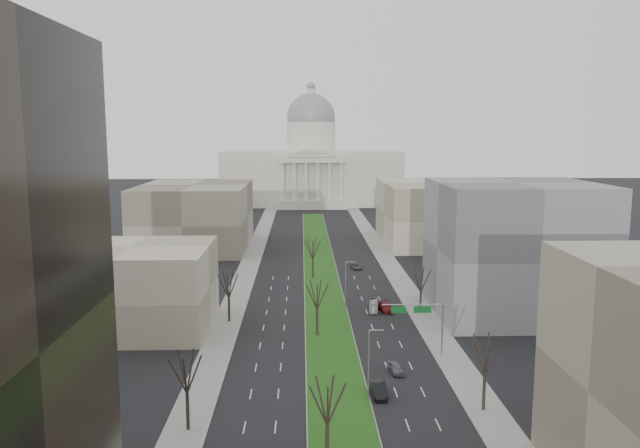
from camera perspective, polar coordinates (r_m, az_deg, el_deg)
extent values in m
plane|color=black|center=(141.77, 0.14, -4.99)|extent=(600.00, 600.00, 0.00)
cube|color=#999993|center=(140.78, 0.15, -5.06)|extent=(8.00, 222.00, 0.15)
cube|color=#164412|center=(140.76, 0.15, -5.02)|extent=(7.70, 221.70, 0.06)
cube|color=gray|center=(118.24, -8.05, -7.80)|extent=(5.00, 330.00, 0.15)
cube|color=gray|center=(119.54, 9.02, -7.64)|extent=(5.00, 330.00, 0.15)
cube|color=beige|center=(288.59, -0.82, 4.31)|extent=(80.00, 40.00, 24.00)
cube|color=beige|center=(266.64, -0.73, 1.81)|extent=(30.00, 6.00, 4.00)
cube|color=beige|center=(265.10, -0.74, 5.89)|extent=(28.00, 5.00, 2.50)
cube|color=beige|center=(265.01, -0.74, 6.32)|extent=(20.00, 5.00, 1.80)
cube|color=beige|center=(264.96, -0.74, 6.67)|extent=(12.00, 5.00, 1.60)
cylinder|color=beige|center=(287.83, -0.82, 7.89)|extent=(22.00, 22.00, 14.00)
sphere|color=gray|center=(287.88, -0.83, 9.68)|extent=(22.00, 22.00, 22.00)
cylinder|color=beige|center=(288.31, -0.83, 11.86)|extent=(4.00, 4.00, 4.00)
sphere|color=gray|center=(288.50, -0.83, 12.46)|extent=(4.00, 4.00, 4.00)
cylinder|color=beige|center=(265.74, -3.44, 3.94)|extent=(2.00, 2.00, 16.00)
cylinder|color=beige|center=(265.64, -2.36, 3.94)|extent=(2.00, 2.00, 16.00)
cylinder|color=beige|center=(265.63, -1.28, 3.95)|extent=(2.00, 2.00, 16.00)
cylinder|color=beige|center=(265.71, -0.20, 3.95)|extent=(2.00, 2.00, 16.00)
cylinder|color=beige|center=(265.89, 0.88, 3.95)|extent=(2.00, 2.00, 16.00)
cylinder|color=beige|center=(266.16, 1.96, 3.95)|extent=(2.00, 2.00, 16.00)
cube|color=tan|center=(109.83, -16.81, -5.61)|extent=(26.00, 22.00, 14.00)
cube|color=slate|center=(118.21, 17.31, -2.16)|extent=(28.00, 26.00, 24.00)
cube|color=gray|center=(182.00, -11.35, 0.73)|extent=(30.00, 40.00, 18.00)
cube|color=tan|center=(188.53, 10.39, 1.02)|extent=(30.00, 40.00, 18.00)
cylinder|color=black|center=(73.81, -12.00, -16.47)|extent=(0.40, 0.40, 4.32)
cylinder|color=black|center=(110.96, -8.32, -7.80)|extent=(0.40, 0.40, 4.22)
cylinder|color=black|center=(79.31, 14.76, -14.71)|extent=(0.40, 0.40, 4.42)
cylinder|color=black|center=(116.13, 9.17, -7.13)|extent=(0.40, 0.40, 4.03)
cylinder|color=black|center=(65.59, 0.66, -19.64)|extent=(0.40, 0.40, 4.32)
cylinder|color=black|center=(102.59, -0.27, -9.04)|extent=(0.40, 0.40, 4.32)
cylinder|color=black|center=(141.23, -0.67, -4.15)|extent=(0.40, 0.40, 4.32)
cylinder|color=gray|center=(78.62, 4.46, -12.85)|extent=(0.20, 0.20, 9.00)
cylinder|color=gray|center=(77.16, 5.18, -9.65)|extent=(1.80, 0.12, 0.12)
cylinder|color=gray|center=(116.63, 2.36, -5.69)|extent=(0.20, 0.20, 9.00)
cylinder|color=gray|center=(115.66, 2.82, -3.48)|extent=(1.80, 0.12, 0.12)
cylinder|color=gray|center=(94.75, 11.12, -9.54)|extent=(0.24, 0.24, 8.00)
cylinder|color=gray|center=(92.71, 8.45, -7.29)|extent=(9.00, 0.18, 0.18)
cube|color=#0C591E|center=(93.28, 9.35, -7.73)|extent=(2.60, 0.08, 1.00)
cube|color=#0C591E|center=(92.68, 7.20, -7.79)|extent=(2.20, 0.08, 1.00)
imported|color=#575A60|center=(88.91, 6.92, -12.92)|extent=(2.35, 4.40, 1.42)
imported|color=black|center=(81.65, 5.39, -14.82)|extent=(1.82, 4.97, 1.63)
imported|color=maroon|center=(117.18, 6.01, -7.57)|extent=(2.72, 5.33, 1.48)
imported|color=#474A4E|center=(151.55, 3.31, -3.88)|extent=(2.62, 4.71, 1.25)
imported|color=#BDBDBD|center=(117.43, 4.94, -7.44)|extent=(2.39, 6.64, 1.81)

